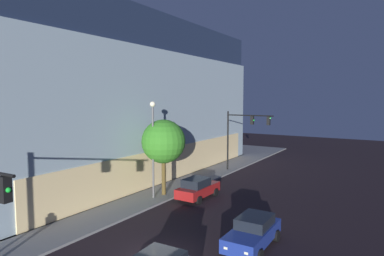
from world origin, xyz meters
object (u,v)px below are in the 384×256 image
car_red (198,188)px  modern_building (94,100)px  traffic_light_far_corner (244,129)px  sidewalk_tree (163,142)px  car_blue (253,232)px  street_lamp_sidewalk (153,137)px

car_red → modern_building: bearing=77.3°
traffic_light_far_corner → sidewalk_tree: bearing=169.9°
modern_building → traffic_light_far_corner: bearing=-64.3°
modern_building → car_blue: (-9.51, -22.77, -7.07)m
traffic_light_far_corner → car_blue: size_ratio=1.43×
street_lamp_sidewalk → car_red: street_lamp_sidewalk is taller
car_blue → car_red: 9.30m
modern_building → sidewalk_tree: size_ratio=5.65×
car_blue → sidewalk_tree: bearing=62.7°
car_blue → car_red: size_ratio=1.06×
modern_building → traffic_light_far_corner: size_ratio=5.40×
modern_building → street_lamp_sidewalk: (-5.59, -12.79, -2.90)m
traffic_light_far_corner → car_blue: 18.88m
traffic_light_far_corner → street_lamp_sidewalk: (-12.85, 2.25, 0.19)m
sidewalk_tree → car_red: (0.93, -2.70, -3.70)m
sidewalk_tree → traffic_light_far_corner: bearing=-10.1°
sidewalk_tree → car_red: sidewalk_tree is taller
modern_building → car_blue: bearing=-112.7°
modern_building → traffic_light_far_corner: 16.98m
sidewalk_tree → car_blue: size_ratio=1.37×
traffic_light_far_corner → street_lamp_sidewalk: size_ratio=0.85×
modern_building → car_blue: 25.67m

